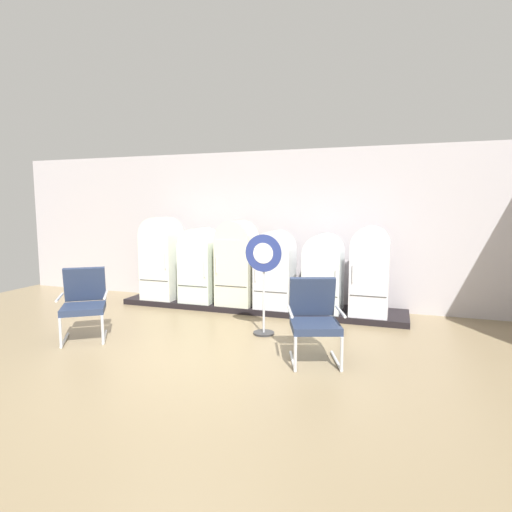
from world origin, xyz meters
The scene contains 12 objects.
ground centered at (0.00, 0.00, -0.03)m, with size 12.00×10.00×0.05m, color #887555.
back_wall centered at (0.00, 3.66, 1.52)m, with size 11.76×0.12×3.01m.
display_plinth centered at (0.00, 3.02, 0.05)m, with size 5.36×0.95×0.10m, color black.
refrigerator_0 centered at (-1.99, 2.90, 0.96)m, with size 0.67×0.65×1.62m.
refrigerator_1 centered at (-1.16, 2.92, 0.85)m, with size 0.65×0.70×1.42m.
refrigerator_2 centered at (-0.39, 2.90, 0.94)m, with size 0.67×0.65×1.57m.
refrigerator_3 centered at (0.36, 2.88, 0.84)m, with size 0.66×0.61×1.40m.
refrigerator_4 centered at (1.23, 2.94, 0.82)m, with size 0.64×0.72×1.35m.
refrigerator_5 centered at (2.01, 2.88, 0.90)m, with size 0.63×0.61×1.50m.
armchair_left centered at (-1.89, 0.58, 0.56)m, with size 0.89×0.92×1.03m.
armchair_right centered at (1.47, 0.79, 0.56)m, with size 0.80×0.86×1.03m.
sign_stand centered at (0.56, 1.58, 0.82)m, with size 0.56×0.32×1.52m.
Camera 1 is at (2.42, -4.29, 1.93)m, focal length 29.27 mm.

